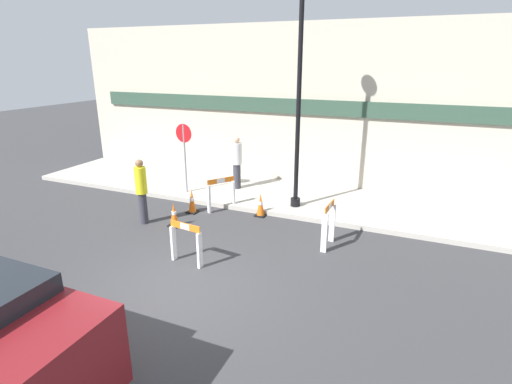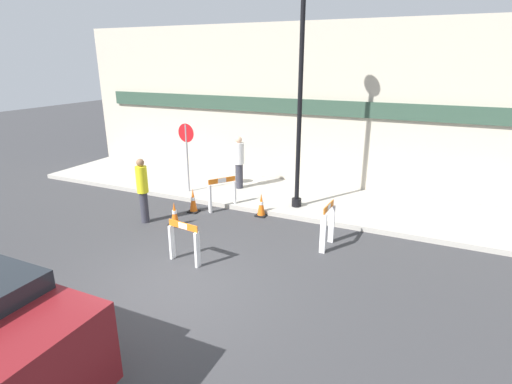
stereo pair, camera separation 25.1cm
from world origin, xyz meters
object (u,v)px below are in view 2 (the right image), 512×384
(person_worker, at_px, (143,188))
(person_pedestrian, at_px, (239,161))
(streetlamp_post, at_px, (301,67))
(stop_sign, at_px, (187,147))

(person_worker, xyz_separation_m, person_pedestrian, (1.17, 3.48, 0.10))
(person_worker, height_order, person_pedestrian, person_pedestrian)
(streetlamp_post, distance_m, person_pedestrian, 3.94)
(streetlamp_post, bearing_deg, person_worker, -143.59)
(person_worker, distance_m, person_pedestrian, 3.68)
(stop_sign, distance_m, person_pedestrian, 1.79)
(streetlamp_post, distance_m, stop_sign, 4.48)
(person_pedestrian, bearing_deg, person_worker, 75.88)
(stop_sign, xyz_separation_m, person_worker, (0.19, -2.47, -0.66))
(streetlamp_post, height_order, person_worker, streetlamp_post)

